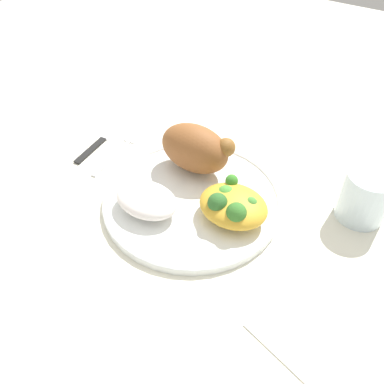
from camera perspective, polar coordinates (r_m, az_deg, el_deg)
ground_plane at (r=0.64m, az=-0.00°, el=-1.52°), size 2.00×2.00×0.00m
plate at (r=0.64m, az=-0.00°, el=-1.07°), size 0.28×0.28×0.01m
roasted_chicken at (r=0.66m, az=0.55°, el=6.12°), size 0.12×0.07×0.08m
rice_pile at (r=0.61m, az=-6.36°, el=-1.09°), size 0.10×0.07×0.03m
mac_cheese_with_broccoli at (r=0.59m, az=5.83°, el=-1.59°), size 0.10×0.09×0.05m
fork at (r=0.75m, az=-10.00°, el=5.86°), size 0.03×0.14×0.01m
knife at (r=0.78m, az=-12.31°, el=7.31°), size 0.03×0.19×0.01m
water_glass at (r=0.65m, az=23.05°, el=-0.51°), size 0.07×0.07×0.08m
napkin at (r=0.54m, az=15.98°, el=-16.66°), size 0.13×0.15×0.00m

